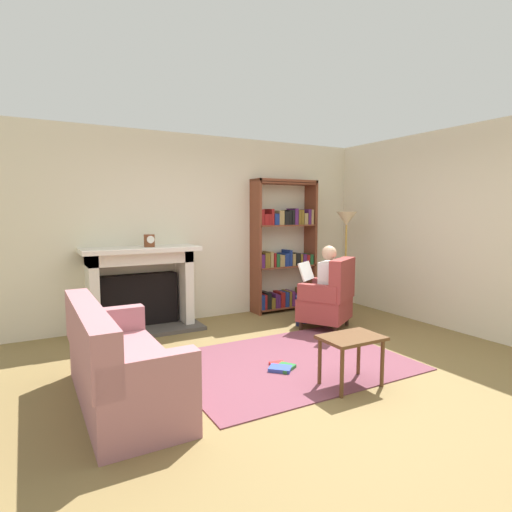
% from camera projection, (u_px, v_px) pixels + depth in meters
% --- Properties ---
extents(ground, '(14.00, 14.00, 0.00)m').
position_uv_depth(ground, '(306.00, 372.00, 4.16)').
color(ground, olive).
extents(back_wall, '(5.60, 0.10, 2.70)m').
position_uv_depth(back_wall, '(206.00, 228.00, 6.23)').
color(back_wall, beige).
rests_on(back_wall, ground).
extents(side_wall_right, '(0.10, 5.20, 2.70)m').
position_uv_depth(side_wall_right, '(400.00, 228.00, 6.38)').
color(side_wall_right, beige).
rests_on(side_wall_right, ground).
extents(area_rug, '(2.40, 1.80, 0.01)m').
position_uv_depth(area_rug, '(289.00, 362.00, 4.42)').
color(area_rug, brown).
rests_on(area_rug, ground).
extents(fireplace, '(1.54, 0.64, 1.13)m').
position_uv_depth(fireplace, '(140.00, 286.00, 5.58)').
color(fireplace, '#4C4742').
rests_on(fireplace, ground).
extents(mantel_clock, '(0.14, 0.14, 0.16)m').
position_uv_depth(mantel_clock, '(149.00, 241.00, 5.48)').
color(mantel_clock, brown).
rests_on(mantel_clock, fireplace).
extents(bookshelf, '(1.08, 0.32, 2.09)m').
position_uv_depth(bookshelf, '(284.00, 250.00, 6.68)').
color(bookshelf, brown).
rests_on(bookshelf, ground).
extents(armchair_reading, '(0.87, 0.86, 0.97)m').
position_uv_depth(armchair_reading, '(329.00, 298.00, 5.67)').
color(armchair_reading, '#331E14').
rests_on(armchair_reading, ground).
extents(seated_reader, '(0.54, 0.59, 1.14)m').
position_uv_depth(seated_reader, '(322.00, 283.00, 5.70)').
color(seated_reader, white).
rests_on(seated_reader, ground).
extents(sofa_floral, '(0.72, 1.70, 0.85)m').
position_uv_depth(sofa_floral, '(118.00, 366.00, 3.46)').
color(sofa_floral, '#A56A71').
rests_on(sofa_floral, ground).
extents(side_table, '(0.56, 0.39, 0.47)m').
position_uv_depth(side_table, '(351.00, 344.00, 3.80)').
color(side_table, brown).
rests_on(side_table, ground).
extents(scattered_books, '(0.32, 0.34, 0.04)m').
position_uv_depth(scattered_books, '(281.00, 367.00, 4.21)').
color(scattered_books, '#334CA5').
rests_on(scattered_books, area_rug).
extents(floor_lamp, '(0.32, 0.32, 1.59)m').
position_uv_depth(floor_lamp, '(346.00, 227.00, 6.57)').
color(floor_lamp, '#B7933F').
rests_on(floor_lamp, ground).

